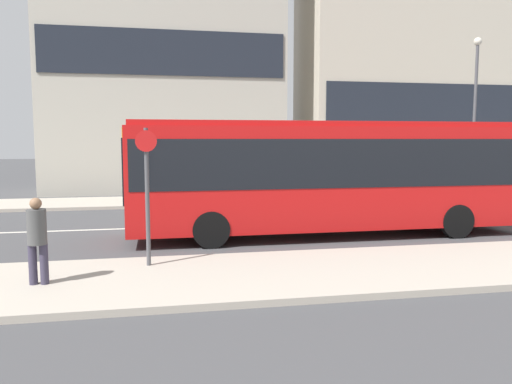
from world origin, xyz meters
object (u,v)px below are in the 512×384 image
(parked_car_0, at_px, (498,188))
(bus_stop_sign, at_px, (147,186))
(city_bus, at_px, (326,171))
(pedestrian_near_stop, at_px, (37,236))
(street_lamp, at_px, (475,101))

(parked_car_0, xyz_separation_m, bus_stop_sign, (-14.94, -8.89, 1.18))
(parked_car_0, bearing_deg, city_bus, -150.16)
(pedestrian_near_stop, bearing_deg, street_lamp, -140.71)
(pedestrian_near_stop, distance_m, bus_stop_sign, 2.34)
(city_bus, height_order, bus_stop_sign, city_bus)
(city_bus, xyz_separation_m, parked_car_0, (9.95, 5.71, -1.26))
(parked_car_0, bearing_deg, bus_stop_sign, -149.26)
(bus_stop_sign, bearing_deg, parked_car_0, 30.74)
(city_bus, relative_size, parked_car_0, 2.44)
(parked_car_0, bearing_deg, street_lamp, 98.50)
(pedestrian_near_stop, height_order, street_lamp, street_lamp)
(bus_stop_sign, bearing_deg, city_bus, 32.48)
(street_lamp, bearing_deg, pedestrian_near_stop, -145.40)
(pedestrian_near_stop, relative_size, street_lamp, 0.22)
(parked_car_0, height_order, bus_stop_sign, bus_stop_sign)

